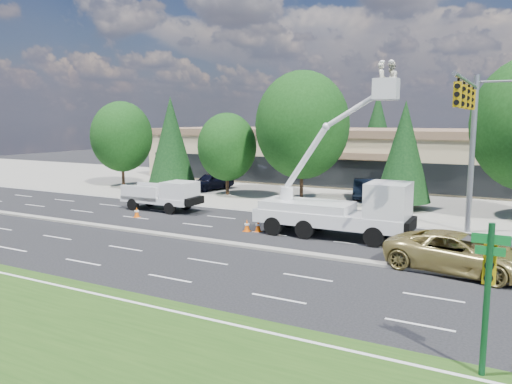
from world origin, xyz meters
The scene contains 23 objects.
ground centered at (0.00, 0.00, 0.00)m, with size 140.00×140.00×0.00m, color black.
concrete_apron centered at (0.00, 20.00, 0.01)m, with size 140.00×22.00×0.01m, color gray.
grass_verge centered at (0.00, -13.00, 0.01)m, with size 140.00×10.00×0.01m, color #1F4012.
road_median centered at (0.00, 0.00, 0.06)m, with size 120.00×0.55×0.12m, color gray.
strip_mall centered at (0.00, 29.97, 2.83)m, with size 50.40×15.40×5.50m.
tree_front_a centered at (-22.00, 15.00, 4.83)m, with size 5.95×5.95×8.25m.
tree_front_b centered at (-16.00, 15.00, 4.59)m, with size 4.34×4.34×8.56m.
tree_front_c centered at (-10.00, 15.00, 4.15)m, with size 5.11×5.11×7.08m.
tree_front_d centered at (-3.00, 15.00, 6.05)m, with size 7.45×7.45×10.34m.
tree_front_e centered at (5.00, 15.00, 4.22)m, with size 3.99×3.99×7.87m.
tree_back_a centered at (-18.00, 42.00, 5.70)m, with size 5.39×5.39×10.63m.
tree_back_b centered at (-4.00, 42.00, 5.31)m, with size 5.02×5.02×9.89m.
tree_back_c centered at (10.00, 42.00, 5.28)m, with size 4.99×4.99×9.83m.
signal_mast centered at (10.03, 7.04, 6.06)m, with size 2.76×10.16×9.00m.
street_sign_pole centered at (12.00, -8.40, 2.44)m, with size 0.90×0.44×4.00m.
utility_pickup centered at (-9.91, 6.20, 0.89)m, with size 5.69×2.31×2.17m.
bucket_truck centered at (4.18, 4.21, 2.04)m, with size 8.77×2.86×9.52m.
traffic_cone_a centered at (-10.01, 3.35, 0.34)m, with size 0.40×0.40×0.70m.
traffic_cone_b centered at (-1.44, 3.17, 0.34)m, with size 0.40×0.40×0.70m.
traffic_cone_c centered at (-0.80, 3.36, 0.34)m, with size 0.40×0.40×0.70m.
minivan centered at (10.40, 0.60, 0.84)m, with size 2.80×6.08×1.69m, color tan.
parked_car_west centered at (-12.85, 16.77, 0.81)m, with size 1.91×4.75×1.62m, color black.
parked_car_east centered at (1.14, 18.55, 0.80)m, with size 1.69×4.85×1.60m, color black.
Camera 1 is at (12.53, -21.87, 6.55)m, focal length 35.00 mm.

